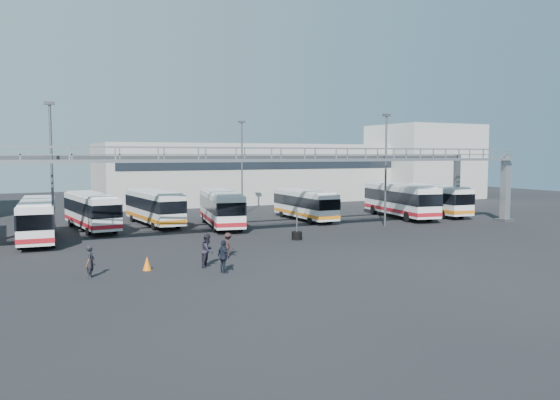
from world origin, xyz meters
name	(u,v)px	position (x,y,z in m)	size (l,w,h in m)	color
ground	(307,248)	(0.00, 0.00, 0.00)	(140.00, 140.00, 0.00)	black
gantry	(271,168)	(0.00, 5.87, 5.51)	(51.40, 5.15, 7.10)	#919398
warehouse	(252,173)	(12.00, 38.00, 4.00)	(42.00, 14.00, 8.00)	#9E9E99
building_right	(424,162)	(38.00, 32.00, 5.50)	(14.00, 12.00, 11.00)	#B2B2AD
light_pole_left	(52,166)	(-16.00, 8.00, 5.73)	(0.70, 0.35, 10.21)	#4C4F54
light_pole_mid	(386,164)	(12.00, 7.00, 5.73)	(0.70, 0.35, 10.21)	#4C4F54
light_pole_back	(242,162)	(4.00, 22.00, 5.73)	(0.70, 0.35, 10.21)	#4C4F54
bus_1	(37,218)	(-16.93, 11.23, 1.77)	(3.16, 10.67, 3.20)	silver
bus_2	(91,210)	(-12.45, 16.35, 1.76)	(3.62, 10.70, 3.18)	silver
bus_3	(154,206)	(-6.78, 17.19, 1.79)	(3.32, 10.80, 3.23)	silver
bus_4	(221,207)	(-1.62, 13.22, 1.82)	(4.45, 11.09, 3.28)	silver
bus_6	(305,203)	(7.65, 14.35, 1.68)	(2.52, 10.03, 3.03)	silver
bus_8	(400,199)	(17.66, 11.99, 1.95)	(4.59, 11.86, 3.52)	silver
bus_9	(432,198)	(22.27, 12.36, 1.81)	(3.55, 10.96, 3.27)	silver
pedestrian_a	(91,262)	(-14.89, -3.24, 0.87)	(0.64, 0.42, 1.75)	black
pedestrian_b	(208,250)	(-8.39, -3.26, 0.97)	(0.94, 0.73, 1.93)	#211E2A
pedestrian_c	(228,245)	(-6.20, -0.77, 0.78)	(1.00, 0.58, 1.55)	black
pedestrian_d	(224,257)	(-8.13, -5.21, 0.92)	(1.07, 0.45, 1.83)	black
cone_left	(147,263)	(-11.78, -2.63, 0.40)	(0.50, 0.50, 0.79)	orange
cone_right	(90,261)	(-14.56, -0.04, 0.34)	(0.42, 0.42, 0.68)	orange
tire_stack	(297,235)	(1.05, 3.52, 0.39)	(0.81, 0.81, 2.30)	black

